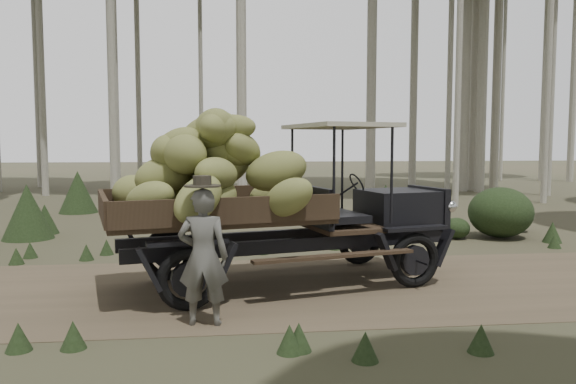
# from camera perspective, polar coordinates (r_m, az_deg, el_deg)

# --- Properties ---
(ground) EXTENTS (120.00, 120.00, 0.00)m
(ground) POSITION_cam_1_polar(r_m,az_deg,el_deg) (8.54, 5.06, -9.51)
(ground) COLOR #473D2B
(ground) RESTS_ON ground
(dirt_track) EXTENTS (70.00, 4.00, 0.01)m
(dirt_track) POSITION_cam_1_polar(r_m,az_deg,el_deg) (8.54, 5.06, -9.48)
(dirt_track) COLOR brown
(dirt_track) RESTS_ON ground
(banana_truck) EXTENTS (5.54, 3.30, 2.73)m
(banana_truck) POSITION_cam_1_polar(r_m,az_deg,el_deg) (8.15, -4.79, 1.08)
(banana_truck) COLOR black
(banana_truck) RESTS_ON ground
(farmer) EXTENTS (0.63, 0.48, 1.76)m
(farmer) POSITION_cam_1_polar(r_m,az_deg,el_deg) (6.65, -8.61, -6.35)
(farmer) COLOR #52514B
(farmer) RESTS_ON ground
(undergrowth) EXTENTS (24.35, 22.80, 1.32)m
(undergrowth) POSITION_cam_1_polar(r_m,az_deg,el_deg) (7.01, -11.83, -8.08)
(undergrowth) COLOR #233319
(undergrowth) RESTS_ON ground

